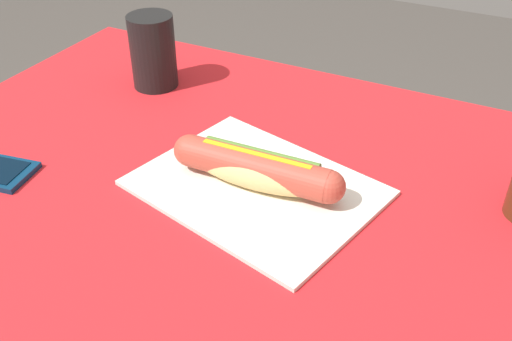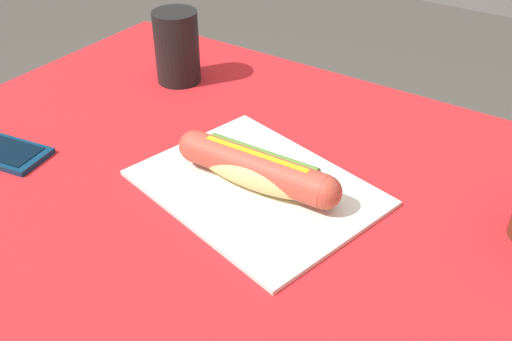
# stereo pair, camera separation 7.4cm
# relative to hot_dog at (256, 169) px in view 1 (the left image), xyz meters

# --- Properties ---
(dining_table) EXTENTS (0.99, 0.76, 0.74)m
(dining_table) POSITION_rel_hot_dog_xyz_m (-0.04, -0.02, -0.19)
(dining_table) COLOR brown
(dining_table) RESTS_ON ground
(paper_wrapper) EXTENTS (0.34, 0.28, 0.01)m
(paper_wrapper) POSITION_rel_hot_dog_xyz_m (0.00, -0.00, -0.03)
(paper_wrapper) COLOR silver
(paper_wrapper) RESTS_ON dining_table
(hot_dog) EXTENTS (0.23, 0.06, 0.05)m
(hot_dog) POSITION_rel_hot_dog_xyz_m (0.00, 0.00, 0.00)
(hot_dog) COLOR #E5BC75
(hot_dog) RESTS_ON paper_wrapper
(drinking_cup) EXTENTS (0.07, 0.07, 0.12)m
(drinking_cup) POSITION_rel_hot_dog_xyz_m (-0.29, 0.19, 0.03)
(drinking_cup) COLOR black
(drinking_cup) RESTS_ON dining_table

